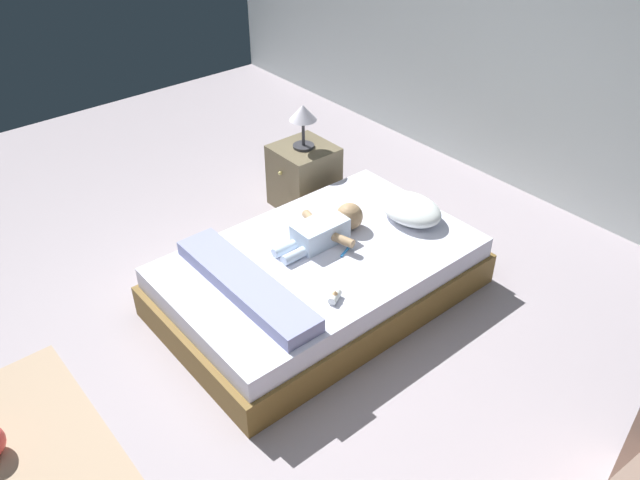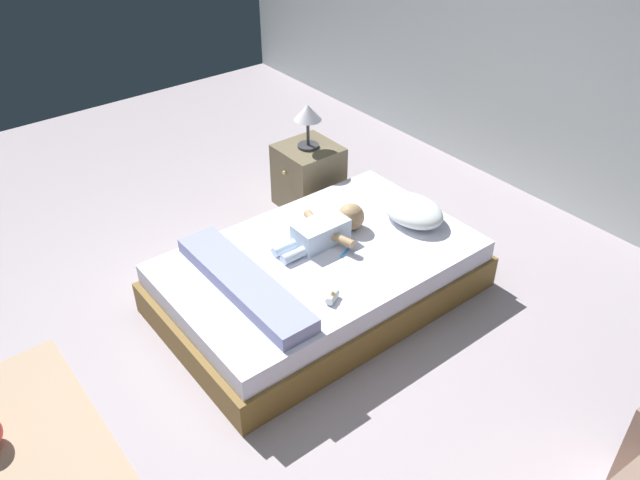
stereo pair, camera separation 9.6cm
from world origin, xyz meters
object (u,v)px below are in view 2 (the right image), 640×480
pillow (413,211)px  toothbrush (347,249)px  lamp (308,116)px  bed (320,276)px  baby (329,228)px  baby_bottle (332,297)px  nightstand (309,176)px

pillow → toothbrush: bearing=-90.3°
pillow → lamp: bearing=-176.0°
bed → toothbrush: bearing=60.7°
bed → lamp: size_ratio=5.84×
bed → baby: baby is taller
baby_bottle → lamp: bearing=147.4°
toothbrush → lamp: (-1.05, 0.49, 0.39)m
pillow → nightstand: pillow is taller
baby_bottle → bed: bearing=150.5°
baby_bottle → toothbrush: bearing=129.7°
baby → toothbrush: bearing=2.4°
bed → lamp: lamp is taller
nightstand → lamp: lamp is taller
bed → nightstand: nightstand is taller
bed → nightstand: 1.16m
pillow → lamp: (-1.05, -0.07, 0.33)m
toothbrush → lamp: lamp is taller
baby → lamp: bearing=150.0°
toothbrush → baby_bottle: 0.49m
bed → baby: (-0.09, 0.14, 0.26)m
nightstand → bed: bearing=-33.8°
pillow → bed: bearing=-96.9°
bed → baby: bearing=123.2°
nightstand → baby_bottle: (1.36, -0.87, 0.13)m
baby → toothbrush: size_ratio=4.32×
nightstand → lamp: size_ratio=1.49×
lamp → baby_bottle: bearing=-32.6°
lamp → pillow: bearing=4.0°
toothbrush → nightstand: (-1.05, 0.49, -0.11)m
toothbrush → lamp: 1.22m
toothbrush → nightstand: 1.16m
bed → baby_bottle: size_ratio=18.20×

